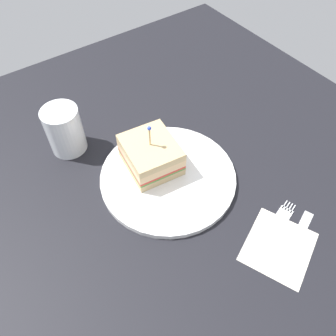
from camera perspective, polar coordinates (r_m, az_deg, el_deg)
ground_plane at (r=62.06cm, az=-0.00°, el=-2.33°), size 95.58×95.58×2.00cm
plate at (r=60.83cm, az=-0.00°, el=-1.48°), size 24.34×24.34×1.05cm
sandwich_half_center at (r=59.95cm, az=-2.92°, el=2.26°), size 10.91×9.94×9.62cm
drink_glass at (r=66.02cm, az=-16.98°, el=5.84°), size 6.75×6.75×9.26cm
napkin at (r=56.96cm, az=18.20°, el=-12.50°), size 13.23×13.78×0.15cm
fork at (r=59.04cm, az=18.25°, el=-8.67°), size 4.71×12.19×0.35cm
knife at (r=58.67cm, az=21.11°, el=-10.80°), size 5.35×11.94×0.35cm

